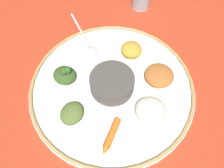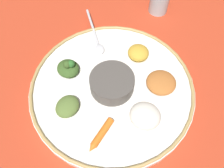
{
  "view_description": "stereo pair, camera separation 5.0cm",
  "coord_description": "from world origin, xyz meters",
  "px_view_note": "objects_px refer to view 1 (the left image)",
  "views": [
    {
      "loc": [
        -0.18,
        -0.22,
        0.52
      ],
      "look_at": [
        0.0,
        0.0,
        0.03
      ],
      "focal_mm": 38.43,
      "sensor_mm": 36.0,
      "label": 1
    },
    {
      "loc": [
        -0.14,
        -0.25,
        0.52
      ],
      "look_at": [
        0.0,
        0.0,
        0.03
      ],
      "focal_mm": 38.43,
      "sensor_mm": 36.0,
      "label": 2
    }
  ],
  "objects_px": {
    "center_bowl": "(112,83)",
    "carrot_near_spoon": "(111,136)",
    "spoon": "(86,41)",
    "greens_pile": "(65,74)"
  },
  "relations": [
    {
      "from": "center_bowl",
      "to": "carrot_near_spoon",
      "type": "xyz_separation_m",
      "value": [
        -0.08,
        -0.09,
        -0.01
      ]
    },
    {
      "from": "spoon",
      "to": "carrot_near_spoon",
      "type": "bearing_deg",
      "value": -115.74
    },
    {
      "from": "spoon",
      "to": "carrot_near_spoon",
      "type": "xyz_separation_m",
      "value": [
        -0.12,
        -0.25,
        0.0
      ]
    },
    {
      "from": "center_bowl",
      "to": "greens_pile",
      "type": "relative_size",
      "value": 1.52
    },
    {
      "from": "center_bowl",
      "to": "greens_pile",
      "type": "bearing_deg",
      "value": 127.28
    },
    {
      "from": "spoon",
      "to": "center_bowl",
      "type": "bearing_deg",
      "value": -104.04
    },
    {
      "from": "spoon",
      "to": "carrot_near_spoon",
      "type": "height_order",
      "value": "carrot_near_spoon"
    },
    {
      "from": "center_bowl",
      "to": "spoon",
      "type": "distance_m",
      "value": 0.16
    },
    {
      "from": "center_bowl",
      "to": "spoon",
      "type": "relative_size",
      "value": 0.62
    },
    {
      "from": "spoon",
      "to": "carrot_near_spoon",
      "type": "distance_m",
      "value": 0.27
    }
  ]
}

